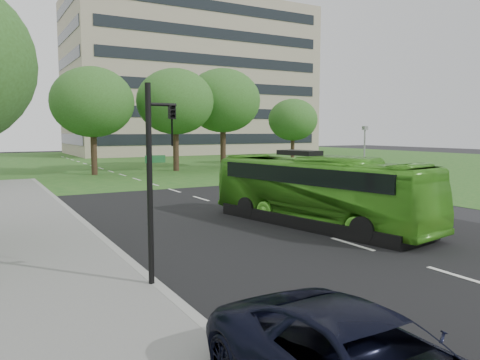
{
  "coord_description": "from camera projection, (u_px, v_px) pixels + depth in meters",
  "views": [
    {
      "loc": [
        -10.63,
        -13.38,
        3.74
      ],
      "look_at": [
        -0.68,
        4.37,
        1.6
      ],
      "focal_mm": 35.0,
      "sensor_mm": 36.0,
      "label": 1
    }
  ],
  "objects": [
    {
      "name": "ground",
      "position": [
        314.0,
        233.0,
        17.17
      ],
      "size": [
        160.0,
        160.0,
        0.0
      ],
      "primitive_type": "plane",
      "color": "black",
      "rests_on": "ground"
    },
    {
      "name": "street_surfaces",
      "position": [
        129.0,
        178.0,
        36.72
      ],
      "size": [
        120.0,
        120.0,
        0.15
      ],
      "color": "black",
      "rests_on": "ground"
    },
    {
      "name": "office_building",
      "position": [
        191.0,
        80.0,
        80.29
      ],
      "size": [
        40.1,
        20.1,
        25.0
      ],
      "color": "tan",
      "rests_on": "ground"
    },
    {
      "name": "tree_park_b",
      "position": [
        92.0,
        102.0,
        39.28
      ],
      "size": [
        6.94,
        6.94,
        9.11
      ],
      "color": "black",
      "rests_on": "ground"
    },
    {
      "name": "tree_park_c",
      "position": [
        175.0,
        102.0,
        43.23
      ],
      "size": [
        7.14,
        7.14,
        9.49
      ],
      "color": "black",
      "rests_on": "ground"
    },
    {
      "name": "tree_park_d",
      "position": [
        223.0,
        101.0,
        47.42
      ],
      "size": [
        7.59,
        7.59,
        10.03
      ],
      "color": "black",
      "rests_on": "ground"
    },
    {
      "name": "tree_park_e",
      "position": [
        293.0,
        120.0,
        52.29
      ],
      "size": [
        5.5,
        5.5,
        7.33
      ],
      "color": "black",
      "rests_on": "ground"
    },
    {
      "name": "bus",
      "position": [
        317.0,
        191.0,
        18.46
      ],
      "size": [
        4.16,
        10.16,
        2.76
      ],
      "primitive_type": "imported",
      "rotation": [
        0.0,
        0.0,
        0.19
      ],
      "color": "#4BA524",
      "rests_on": "ground"
    },
    {
      "name": "sedan",
      "position": [
        278.0,
        180.0,
        29.93
      ],
      "size": [
        4.1,
        2.23,
        1.28
      ],
      "primitive_type": "imported",
      "rotation": [
        0.0,
        0.0,
        1.34
      ],
      "color": "silver",
      "rests_on": "ground"
    },
    {
      "name": "traffic_light",
      "position": [
        156.0,
        170.0,
        10.86
      ],
      "size": [
        0.77,
        0.2,
        4.83
      ],
      "rotation": [
        0.0,
        0.0,
        0.02
      ],
      "color": "black",
      "rests_on": "ground"
    },
    {
      "name": "camera_pole",
      "position": [
        365.0,
        146.0,
        34.14
      ],
      "size": [
        0.42,
        0.39,
        4.1
      ],
      "rotation": [
        0.0,
        0.0,
        -0.37
      ],
      "color": "gray",
      "rests_on": "ground"
    }
  ]
}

